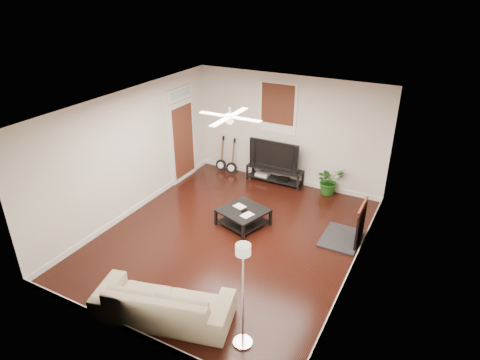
# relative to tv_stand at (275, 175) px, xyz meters

# --- Properties ---
(room) EXTENTS (5.01, 6.01, 2.81)m
(room) POSITION_rel_tv_stand_xyz_m (0.23, -2.78, 1.19)
(room) COLOR black
(room) RESTS_ON ground
(brick_accent) EXTENTS (0.02, 2.20, 2.80)m
(brick_accent) POSITION_rel_tv_stand_xyz_m (2.72, -1.78, 1.19)
(brick_accent) COLOR brown
(brick_accent) RESTS_ON floor
(fireplace) EXTENTS (0.80, 1.10, 0.92)m
(fireplace) POSITION_rel_tv_stand_xyz_m (2.43, -1.78, 0.25)
(fireplace) COLOR black
(fireplace) RESTS_ON floor
(window_back) EXTENTS (1.00, 0.06, 1.30)m
(window_back) POSITION_rel_tv_stand_xyz_m (-0.07, 0.19, 1.74)
(window_back) COLOR #3B1A10
(window_back) RESTS_ON wall_back
(door_left) EXTENTS (0.08, 1.00, 2.50)m
(door_left) POSITION_rel_tv_stand_xyz_m (-2.23, -0.88, 1.04)
(door_left) COLOR white
(door_left) RESTS_ON wall_left
(tv_stand) EXTENTS (1.48, 0.40, 0.42)m
(tv_stand) POSITION_rel_tv_stand_xyz_m (0.00, 0.00, 0.00)
(tv_stand) COLOR black
(tv_stand) RESTS_ON floor
(tv) EXTENTS (1.33, 0.17, 0.77)m
(tv) POSITION_rel_tv_stand_xyz_m (0.00, 0.02, 0.59)
(tv) COLOR black
(tv) RESTS_ON tv_stand
(coffee_table) EXTENTS (1.12, 1.12, 0.37)m
(coffee_table) POSITION_rel_tv_stand_xyz_m (0.23, -2.23, -0.02)
(coffee_table) COLOR black
(coffee_table) RESTS_ON floor
(sofa) EXTENTS (2.31, 1.36, 0.63)m
(sofa) POSITION_rel_tv_stand_xyz_m (0.39, -5.24, 0.11)
(sofa) COLOR #C7AE95
(sofa) RESTS_ON floor
(floor_lamp) EXTENTS (0.35, 0.35, 1.77)m
(floor_lamp) POSITION_rel_tv_stand_xyz_m (1.74, -5.14, 0.68)
(floor_lamp) COLOR white
(floor_lamp) RESTS_ON floor
(potted_plant) EXTENTS (0.86, 0.86, 0.72)m
(potted_plant) POSITION_rel_tv_stand_xyz_m (1.44, 0.04, 0.15)
(potted_plant) COLOR #1D5317
(potted_plant) RESTS_ON floor
(guitar_left) EXTENTS (0.31, 0.23, 0.98)m
(guitar_left) POSITION_rel_tv_stand_xyz_m (-1.60, -0.03, 0.28)
(guitar_left) COLOR black
(guitar_left) RESTS_ON floor
(guitar_right) EXTENTS (0.33, 0.26, 0.98)m
(guitar_right) POSITION_rel_tv_stand_xyz_m (-1.25, -0.06, 0.28)
(guitar_right) COLOR black
(guitar_right) RESTS_ON floor
(ceiling_fan) EXTENTS (1.24, 1.24, 0.32)m
(ceiling_fan) POSITION_rel_tv_stand_xyz_m (0.23, -2.78, 2.39)
(ceiling_fan) COLOR white
(ceiling_fan) RESTS_ON ceiling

